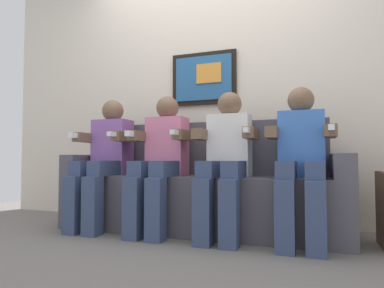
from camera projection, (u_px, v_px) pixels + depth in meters
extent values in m
plane|color=#66605B|center=(185.00, 240.00, 2.44)|extent=(6.09, 6.09, 0.00)
cube|color=beige|center=(214.00, 84.00, 3.22)|extent=(4.68, 0.05, 2.60)
cube|color=black|center=(204.00, 79.00, 3.21)|extent=(0.63, 0.03, 0.50)
cube|color=#26598C|center=(203.00, 78.00, 3.20)|extent=(0.55, 0.02, 0.42)
cube|color=orange|center=(209.00, 73.00, 3.17)|extent=(0.24, 0.02, 0.18)
cube|color=#514C56|center=(198.00, 204.00, 2.72)|extent=(2.00, 0.58, 0.45)
cube|color=#514C56|center=(206.00, 149.00, 2.95)|extent=(2.00, 0.14, 0.45)
cube|color=#514C56|center=(87.00, 189.00, 3.09)|extent=(0.14, 0.58, 0.62)
cube|color=#514C56|center=(343.00, 198.00, 2.36)|extent=(0.14, 0.58, 0.62)
cube|color=#8C59A5|center=(112.00, 147.00, 3.01)|extent=(0.32, 0.20, 0.48)
sphere|color=brown|center=(113.00, 111.00, 3.02)|extent=(0.19, 0.19, 0.19)
cube|color=#38476B|center=(90.00, 168.00, 2.84)|extent=(0.12, 0.40, 0.12)
cube|color=#38476B|center=(108.00, 168.00, 2.78)|extent=(0.12, 0.40, 0.12)
cube|color=#38476B|center=(73.00, 205.00, 2.64)|extent=(0.12, 0.12, 0.45)
cube|color=#38476B|center=(92.00, 206.00, 2.58)|extent=(0.12, 0.12, 0.45)
cube|color=brown|center=(86.00, 138.00, 2.96)|extent=(0.08, 0.28, 0.08)
cube|color=brown|center=(124.00, 137.00, 2.83)|extent=(0.08, 0.28, 0.08)
cube|color=white|center=(113.00, 134.00, 2.68)|extent=(0.04, 0.13, 0.04)
cube|color=white|center=(74.00, 135.00, 2.81)|extent=(0.04, 0.10, 0.04)
cube|color=pink|center=(167.00, 146.00, 2.82)|extent=(0.32, 0.20, 0.48)
sphere|color=brown|center=(167.00, 108.00, 2.84)|extent=(0.19, 0.19, 0.19)
cube|color=#38476B|center=(146.00, 168.00, 2.66)|extent=(0.12, 0.40, 0.12)
cube|color=#38476B|center=(167.00, 169.00, 2.60)|extent=(0.12, 0.40, 0.12)
cube|color=#38476B|center=(133.00, 208.00, 2.46)|extent=(0.12, 0.12, 0.45)
cube|color=#38476B|center=(156.00, 210.00, 2.40)|extent=(0.12, 0.12, 0.45)
cube|color=brown|center=(140.00, 136.00, 2.78)|extent=(0.08, 0.28, 0.08)
cube|color=brown|center=(183.00, 135.00, 2.65)|extent=(0.08, 0.28, 0.08)
cube|color=white|center=(175.00, 133.00, 2.50)|extent=(0.04, 0.13, 0.04)
cube|color=white|center=(130.00, 134.00, 2.63)|extent=(0.04, 0.10, 0.04)
cube|color=white|center=(230.00, 145.00, 2.64)|extent=(0.32, 0.20, 0.48)
sphere|color=brown|center=(230.00, 104.00, 2.66)|extent=(0.19, 0.19, 0.19)
cube|color=#38476B|center=(211.00, 169.00, 2.48)|extent=(0.12, 0.40, 0.12)
cube|color=#38476B|center=(236.00, 169.00, 2.41)|extent=(0.12, 0.40, 0.12)
cube|color=#38476B|center=(203.00, 212.00, 2.27)|extent=(0.12, 0.12, 0.45)
cube|color=#38476B|center=(229.00, 214.00, 2.21)|extent=(0.12, 0.12, 0.45)
cube|color=brown|center=(202.00, 135.00, 2.60)|extent=(0.08, 0.28, 0.08)
cube|color=brown|center=(251.00, 134.00, 2.47)|extent=(0.08, 0.28, 0.08)
cube|color=white|center=(247.00, 130.00, 2.32)|extent=(0.04, 0.13, 0.04)
cube|color=#3F72CC|center=(301.00, 144.00, 2.46)|extent=(0.32, 0.20, 0.48)
sphere|color=brown|center=(301.00, 100.00, 2.47)|extent=(0.19, 0.19, 0.19)
cube|color=#38476B|center=(287.00, 170.00, 2.29)|extent=(0.12, 0.40, 0.12)
cube|color=#38476B|center=(315.00, 170.00, 2.23)|extent=(0.12, 0.40, 0.12)
cube|color=#38476B|center=(285.00, 217.00, 2.09)|extent=(0.12, 0.12, 0.45)
cube|color=#38476B|center=(316.00, 219.00, 2.03)|extent=(0.12, 0.12, 0.45)
cube|color=brown|center=(273.00, 133.00, 2.41)|extent=(0.08, 0.28, 0.08)
cube|color=brown|center=(330.00, 131.00, 2.28)|extent=(0.08, 0.28, 0.08)
cube|color=white|center=(331.00, 128.00, 2.13)|extent=(0.04, 0.13, 0.04)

